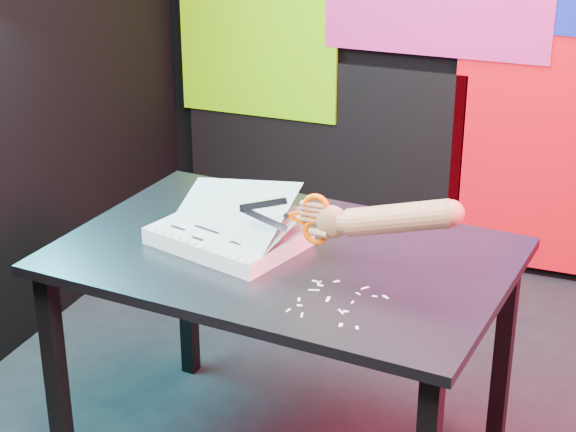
% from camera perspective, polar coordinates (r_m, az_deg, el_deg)
% --- Properties ---
extents(room, '(3.01, 3.01, 2.71)m').
position_cam_1_polar(room, '(2.58, 7.01, 10.50)').
color(room, '#262628').
rests_on(room, ground).
extents(backdrop, '(2.88, 0.05, 2.08)m').
position_cam_1_polar(backdrop, '(4.06, 12.98, 8.99)').
color(backdrop, red).
rests_on(backdrop, ground).
extents(work_table, '(1.32, 0.94, 0.75)m').
position_cam_1_polar(work_table, '(2.75, -0.24, -3.72)').
color(work_table, black).
rests_on(work_table, ground).
extents(printout_stack, '(0.46, 0.39, 0.21)m').
position_cam_1_polar(printout_stack, '(2.75, -3.57, -1.16)').
color(printout_stack, silver).
rests_on(printout_stack, work_table).
extents(scissors, '(0.26, 0.02, 0.15)m').
position_cam_1_polar(scissors, '(2.55, 1.29, -0.15)').
color(scissors, '#959AAA').
rests_on(scissors, printout_stack).
extents(hand_forearm, '(0.43, 0.08, 0.15)m').
position_cam_1_polar(hand_forearm, '(2.48, 5.89, -0.15)').
color(hand_forearm, '#8F6342').
rests_on(hand_forearm, work_table).
extents(paper_clippings, '(0.22, 0.23, 0.00)m').
position_cam_1_polar(paper_clippings, '(2.46, 2.73, -4.93)').
color(paper_clippings, beige).
rests_on(paper_clippings, work_table).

